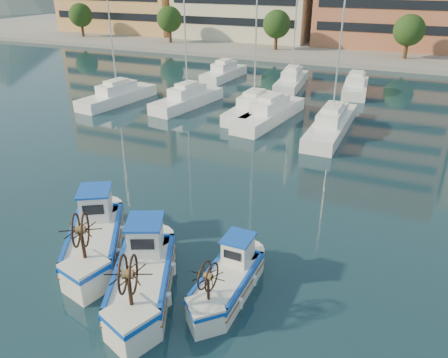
# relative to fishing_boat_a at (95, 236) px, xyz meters

# --- Properties ---
(ground) EXTENTS (300.00, 300.00, 0.00)m
(ground) POSITION_rel_fishing_boat_a_xyz_m (5.23, -1.48, -0.87)
(ground) COLOR #193843
(ground) RESTS_ON ground
(yacht_marina) EXTENTS (39.72, 22.54, 11.50)m
(yacht_marina) POSITION_rel_fishing_boat_a_xyz_m (1.91, 26.37, -0.34)
(yacht_marina) COLOR white
(yacht_marina) RESTS_ON ground
(fishing_boat_a) EXTENTS (4.24, 5.18, 3.15)m
(fishing_boat_a) POSITION_rel_fishing_boat_a_xyz_m (0.00, 0.00, 0.00)
(fishing_boat_a) COLOR silver
(fishing_boat_a) RESTS_ON ground
(fishing_boat_b) EXTENTS (3.84, 5.17, 3.11)m
(fishing_boat_b) POSITION_rel_fishing_boat_a_xyz_m (3.32, -1.33, -0.01)
(fishing_boat_b) COLOR silver
(fishing_boat_b) RESTS_ON ground
(fishing_boat_c) EXTENTS (1.63, 3.96, 2.46)m
(fishing_boat_c) POSITION_rel_fishing_boat_a_xyz_m (6.26, -0.05, -0.19)
(fishing_boat_c) COLOR silver
(fishing_boat_c) RESTS_ON ground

